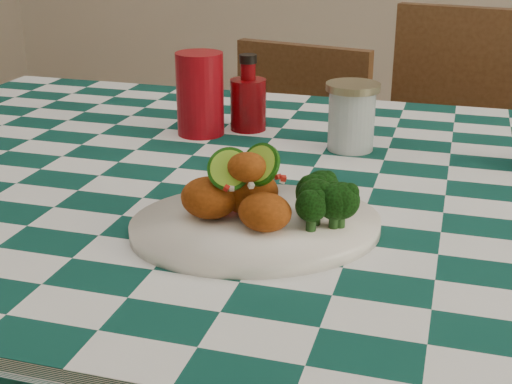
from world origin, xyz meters
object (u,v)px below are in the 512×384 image
(wooden_chair_right, at_px, (447,213))
(mason_jar, at_px, (352,117))
(wooden_chair_left, at_px, (272,213))
(plate, at_px, (256,226))
(ketchup_bottle, at_px, (248,93))
(red_tumbler, at_px, (200,94))
(fried_chicken_pile, at_px, (250,186))

(wooden_chair_right, bearing_deg, mason_jar, -96.84)
(wooden_chair_left, bearing_deg, plate, -64.18)
(ketchup_bottle, height_order, wooden_chair_right, wooden_chair_right)
(red_tumbler, bearing_deg, wooden_chair_left, 90.22)
(plate, bearing_deg, red_tumbler, 119.47)
(plate, relative_size, ketchup_bottle, 2.28)
(red_tumbler, relative_size, ketchup_bottle, 1.06)
(ketchup_bottle, bearing_deg, fried_chicken_pile, -72.87)
(red_tumbler, bearing_deg, mason_jar, -2.53)
(fried_chicken_pile, xyz_separation_m, red_tumbler, (-0.21, 0.38, 0.01))
(ketchup_bottle, bearing_deg, mason_jar, -17.69)
(red_tumbler, bearing_deg, ketchup_bottle, 35.04)
(fried_chicken_pile, bearing_deg, mason_jar, 79.73)
(red_tumbler, height_order, mason_jar, red_tumbler)
(fried_chicken_pile, distance_m, wooden_chair_left, 1.01)
(plate, relative_size, wooden_chair_right, 0.33)
(plate, bearing_deg, wooden_chair_left, 103.67)
(red_tumbler, distance_m, wooden_chair_left, 0.68)
(wooden_chair_left, relative_size, wooden_chair_right, 0.88)
(plate, xyz_separation_m, mason_jar, (0.06, 0.37, 0.05))
(plate, distance_m, red_tumbler, 0.44)
(red_tumbler, height_order, wooden_chair_right, wooden_chair_right)
(ketchup_bottle, relative_size, mason_jar, 1.22)
(fried_chicken_pile, height_order, mason_jar, mason_jar)
(fried_chicken_pile, relative_size, red_tumbler, 0.92)
(ketchup_bottle, height_order, wooden_chair_left, ketchup_bottle)
(mason_jar, height_order, wooden_chair_left, mason_jar)
(wooden_chair_left, bearing_deg, wooden_chair_right, 12.05)
(fried_chicken_pile, height_order, red_tumbler, red_tumbler)
(ketchup_bottle, bearing_deg, wooden_chair_right, 51.13)
(ketchup_bottle, relative_size, wooden_chair_left, 0.17)
(ketchup_bottle, xyz_separation_m, wooden_chair_right, (0.37, 0.46, -0.38))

